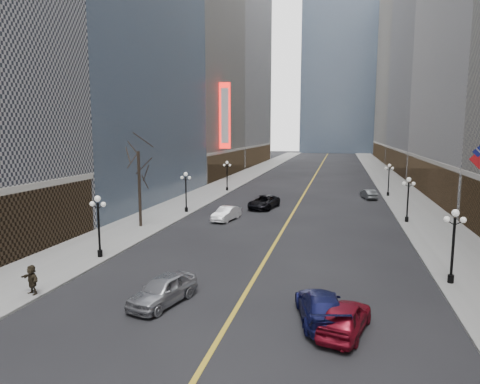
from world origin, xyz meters
The scene contains 22 objects.
sidewalk_east centered at (14.00, 70.00, 0.07)m, with size 6.00×230.00×0.15m, color gray.
sidewalk_west centered at (-14.00, 70.00, 0.07)m, with size 6.00×230.00×0.15m, color gray.
lane_line centered at (0.00, 80.00, 0.01)m, with size 0.25×200.00×0.02m, color gold.
bldg_east_c centered at (29.88, 106.00, 24.18)m, with size 26.60×40.60×48.80m.
bldg_east_d centered at (29.90, 149.00, 31.17)m, with size 26.60×46.60×62.80m.
bldg_west_c centered at (-29.88, 87.00, 25.19)m, with size 26.60×30.60×50.80m.
bldg_west_d centered at (-29.92, 121.00, 36.17)m, with size 26.60×38.60×72.80m.
streetlamp_east_1 centered at (11.80, 30.00, 2.90)m, with size 1.26×0.44×4.52m.
streetlamp_east_2 centered at (11.80, 48.00, 2.90)m, with size 1.26×0.44×4.52m.
streetlamp_east_3 centered at (11.80, 66.00, 2.90)m, with size 1.26×0.44×4.52m.
streetlamp_west_1 centered at (-11.80, 30.00, 2.90)m, with size 1.26×0.44×4.52m.
streetlamp_west_2 centered at (-11.80, 48.00, 2.90)m, with size 1.26×0.44×4.52m.
streetlamp_west_3 centered at (-11.80, 66.00, 2.90)m, with size 1.26×0.44×4.52m.
theatre_marquee centered at (-15.88, 80.00, 12.00)m, with size 2.00×0.55×12.00m.
tree_west_far centered at (-13.50, 40.00, 6.24)m, with size 3.60×3.60×7.92m.
car_nb_near centered at (-4.02, 23.40, 0.78)m, with size 1.84×4.59×1.56m, color #A4A5AB.
car_nb_mid centered at (-6.32, 45.12, 0.72)m, with size 1.52×4.36×1.44m, color white.
car_nb_far centered at (-3.72, 52.87, 0.78)m, with size 2.59×5.62×1.56m, color black.
car_sb_near centered at (4.38, 23.14, 0.75)m, with size 2.11×5.20×1.51m, color #131548.
car_sb_mid centered at (5.50, 22.16, 0.75)m, with size 1.78×4.42×1.51m, color maroon.
car_sb_far centered at (9.00, 63.34, 0.66)m, with size 1.39×3.99×1.31m, color #494D51.
ped_west_far centered at (-11.60, 22.67, 0.99)m, with size 1.56×0.45×1.68m, color black.
Camera 1 is at (5.06, 2.92, 9.26)m, focal length 32.00 mm.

